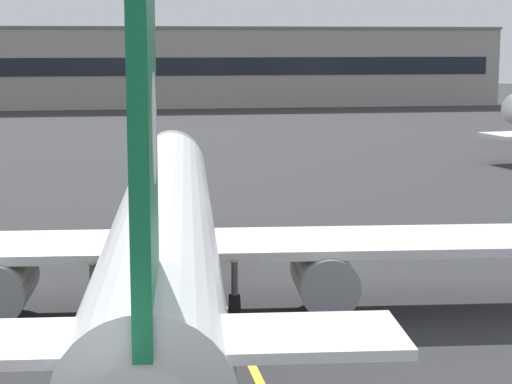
# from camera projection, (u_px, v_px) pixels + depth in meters

# --- Properties ---
(taxiway_centreline) EXTENTS (2.48, 179.99, 0.01)m
(taxiway_centreline) POSITION_uv_depth(u_px,v_px,m) (185.00, 228.00, 53.36)
(taxiway_centreline) COLOR yellow
(taxiway_centreline) RESTS_ON ground
(airliner_foreground) EXTENTS (32.29, 41.53, 11.65)m
(airliner_foreground) POSITION_uv_depth(u_px,v_px,m) (165.00, 231.00, 35.83)
(airliner_foreground) COLOR white
(airliner_foreground) RESTS_ON ground
(safety_cone_by_nose_gear) EXTENTS (0.44, 0.44, 0.55)m
(safety_cone_by_nose_gear) POSITION_uv_depth(u_px,v_px,m) (180.00, 228.00, 52.13)
(safety_cone_by_nose_gear) COLOR orange
(safety_cone_by_nose_gear) RESTS_ON ground
(terminal_building) EXTENTS (118.66, 12.40, 12.87)m
(terminal_building) POSITION_uv_depth(u_px,v_px,m) (139.00, 67.00, 150.49)
(terminal_building) COLOR #9E998E
(terminal_building) RESTS_ON ground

